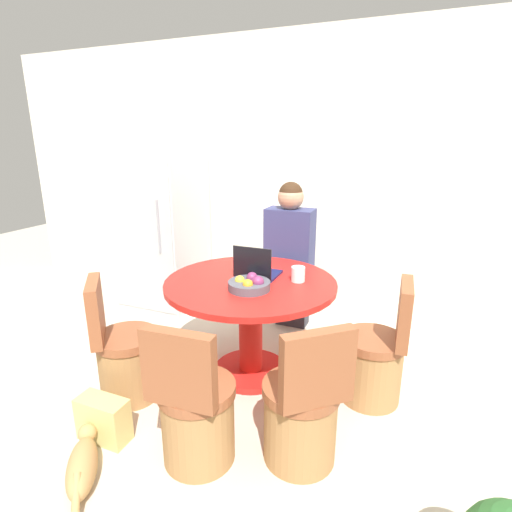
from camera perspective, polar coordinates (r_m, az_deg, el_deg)
name	(u,v)px	position (r m, az deg, el deg)	size (l,w,h in m)	color
ground_plane	(239,400)	(2.83, -2.47, -19.90)	(12.00, 12.00, 0.00)	beige
wall_back	(311,180)	(3.83, 7.80, 10.70)	(7.00, 0.06, 2.60)	silver
refrigerator	(162,226)	(4.17, -13.34, 4.19)	(0.74, 0.71, 1.64)	silver
dining_table	(251,307)	(2.84, -0.78, -7.36)	(1.19, 1.19, 0.73)	red
chair_near_left_corner	(125,358)	(2.86, -18.21, -13.70)	(0.48, 0.48, 0.84)	#9E7042
chair_right_side	(375,361)	(2.81, 16.66, -14.15)	(0.41, 0.41, 0.84)	#9E7042
chair_near_camera	(196,415)	(2.28, -8.57, -21.56)	(0.41, 0.42, 0.84)	#9E7042
chair_near_right_corner	(302,415)	(2.27, 6.58, -21.63)	(0.48, 0.48, 0.84)	#9E7042
person_seated	(291,251)	(3.48, 5.00, 0.77)	(0.40, 0.37, 1.34)	#2D2D38
laptop	(257,270)	(2.82, 0.09, -2.08)	(0.28, 0.25, 0.24)	#141947
fruit_bowl	(250,284)	(2.60, -0.92, -4.06)	(0.28, 0.28, 0.10)	#4C4C56
coffee_cup	(298,274)	(2.75, 6.04, -2.59)	(0.09, 0.09, 0.10)	white
cat	(83,464)	(2.46, -23.52, -25.64)	(0.36, 0.44, 0.17)	tan
handbag	(103,419)	(2.63, -20.96, -20.95)	(0.30, 0.14, 0.26)	tan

